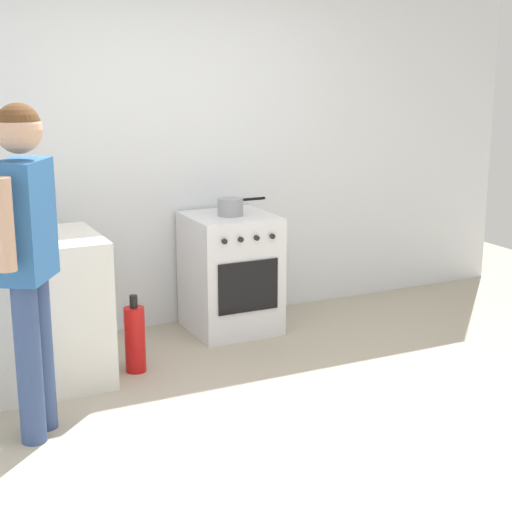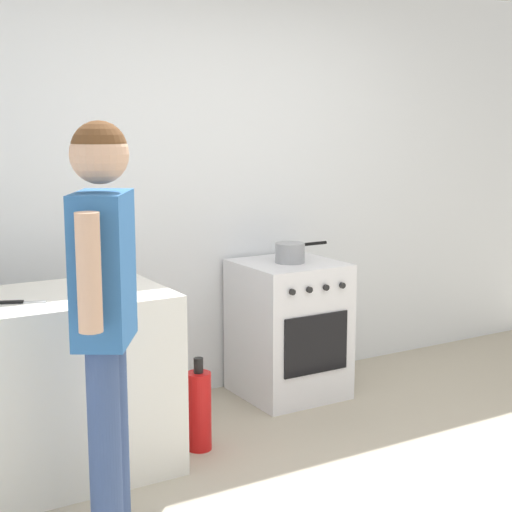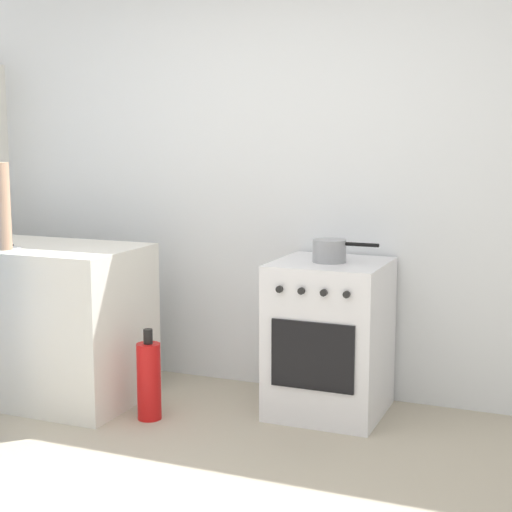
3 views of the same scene
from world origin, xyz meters
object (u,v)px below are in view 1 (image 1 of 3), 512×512
(person, at_px, (26,242))
(fire_extinguisher, at_px, (135,339))
(pot, at_px, (231,207))
(oven_left, at_px, (230,273))

(person, distance_m, fire_extinguisher, 1.25)
(pot, distance_m, person, 1.92)
(fire_extinguisher, bearing_deg, pot, 27.90)
(pot, height_order, person, person)
(oven_left, height_order, fire_extinguisher, oven_left)
(oven_left, xyz_separation_m, pot, (-0.00, -0.02, 0.49))
(fire_extinguisher, bearing_deg, oven_left, 28.78)
(person, height_order, fire_extinguisher, person)
(pot, xyz_separation_m, person, (-1.59, -1.08, 0.13))
(oven_left, bearing_deg, pot, -92.97)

